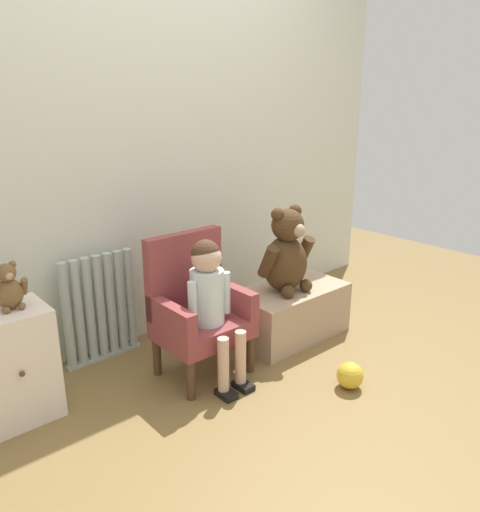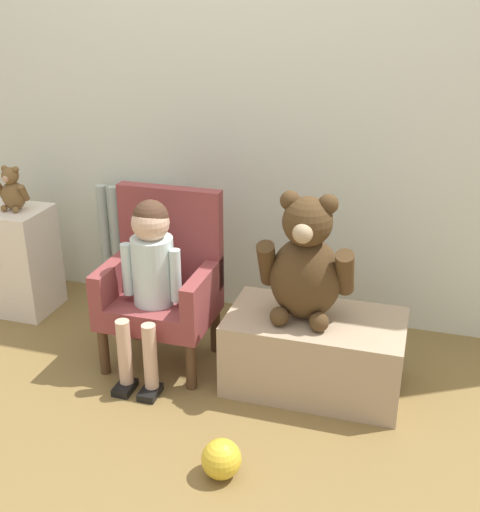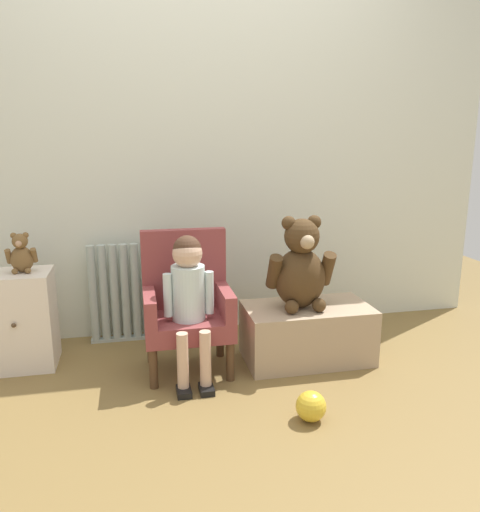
{
  "view_description": "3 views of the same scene",
  "coord_description": "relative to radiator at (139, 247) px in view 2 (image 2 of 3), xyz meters",
  "views": [
    {
      "loc": [
        -1.53,
        -1.37,
        1.4
      ],
      "look_at": [
        0.17,
        0.58,
        0.57
      ],
      "focal_mm": 35.0,
      "sensor_mm": 36.0,
      "label": 1
    },
    {
      "loc": [
        0.87,
        -1.67,
        1.51
      ],
      "look_at": [
        0.21,
        0.53,
        0.53
      ],
      "focal_mm": 45.0,
      "sensor_mm": 36.0,
      "label": 2
    },
    {
      "loc": [
        -0.39,
        -1.94,
        1.21
      ],
      "look_at": [
        0.14,
        0.53,
        0.61
      ],
      "focal_mm": 35.0,
      "sensor_mm": 36.0,
      "label": 3
    }
  ],
  "objects": [
    {
      "name": "radiator",
      "position": [
        0.0,
        0.0,
        0.0
      ],
      "size": [
        0.43,
        0.05,
        0.6
      ],
      "color": "#A7B6AE",
      "rests_on": "ground_plane"
    },
    {
      "name": "toy_ball",
      "position": [
        0.79,
        -1.09,
        -0.23
      ],
      "size": [
        0.13,
        0.13,
        0.13
      ],
      "primitive_type": "sphere",
      "color": "gold",
      "rests_on": "ground_plane"
    },
    {
      "name": "small_teddy_bear",
      "position": [
        -0.51,
        -0.24,
        0.32
      ],
      "size": [
        0.15,
        0.11,
        0.21
      ],
      "color": "brown",
      "rests_on": "small_dresser"
    },
    {
      "name": "back_wall",
      "position": [
        0.46,
        0.12,
        0.9
      ],
      "size": [
        3.8,
        0.05,
        2.4
      ],
      "primitive_type": "cube",
      "color": "silver",
      "rests_on": "ground_plane"
    },
    {
      "name": "small_dresser",
      "position": [
        -0.55,
        -0.24,
        -0.04
      ],
      "size": [
        0.35,
        0.31,
        0.52
      ],
      "color": "silver",
      "rests_on": "ground_plane"
    },
    {
      "name": "child_armchair",
      "position": [
        0.32,
        -0.45,
        0.06
      ],
      "size": [
        0.45,
        0.37,
        0.74
      ],
      "color": "brown",
      "rests_on": "ground_plane"
    },
    {
      "name": "child_figure",
      "position": [
        0.32,
        -0.56,
        0.19
      ],
      "size": [
        0.25,
        0.35,
        0.74
      ],
      "color": "silver",
      "rests_on": "ground_plane"
    },
    {
      "name": "ground_plane",
      "position": [
        0.46,
        -1.01,
        -0.3
      ],
      "size": [
        6.0,
        6.0,
        0.0
      ],
      "primitive_type": "plane",
      "color": "olive"
    },
    {
      "name": "large_teddy_bear",
      "position": [
        0.93,
        -0.5,
        0.23
      ],
      "size": [
        0.37,
        0.26,
        0.5
      ],
      "color": "#473019",
      "rests_on": "low_bench"
    },
    {
      "name": "low_bench",
      "position": [
        0.98,
        -0.49,
        -0.14
      ],
      "size": [
        0.69,
        0.39,
        0.31
      ],
      "primitive_type": "cube",
      "color": "tan",
      "rests_on": "ground_plane"
    }
  ]
}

